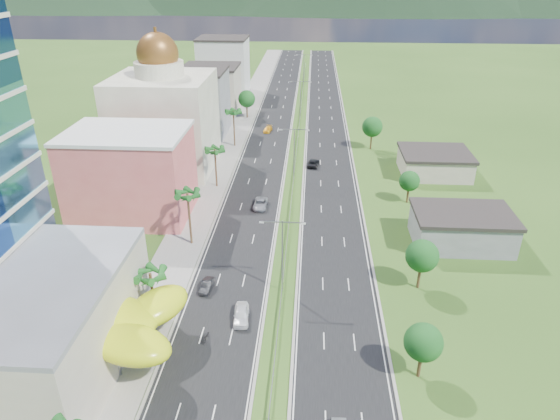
# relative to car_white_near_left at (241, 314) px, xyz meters

# --- Properties ---
(ground) EXTENTS (500.00, 500.00, 0.00)m
(ground) POSITION_rel_car_white_near_left_xyz_m (4.84, -3.33, -0.85)
(ground) COLOR #2D5119
(ground) RESTS_ON ground
(road_left) EXTENTS (11.00, 260.00, 0.04)m
(road_left) POSITION_rel_car_white_near_left_xyz_m (-2.66, 86.67, -0.83)
(road_left) COLOR black
(road_left) RESTS_ON ground
(road_right) EXTENTS (11.00, 260.00, 0.04)m
(road_right) POSITION_rel_car_white_near_left_xyz_m (12.34, 86.67, -0.83)
(road_right) COLOR black
(road_right) RESTS_ON ground
(sidewalk_left) EXTENTS (7.00, 260.00, 0.12)m
(sidewalk_left) POSITION_rel_car_white_near_left_xyz_m (-12.16, 86.67, -0.79)
(sidewalk_left) COLOR gray
(sidewalk_left) RESTS_ON ground
(median_guardrail) EXTENTS (0.10, 216.06, 0.76)m
(median_guardrail) POSITION_rel_car_white_near_left_xyz_m (4.84, 68.66, -0.23)
(median_guardrail) COLOR gray
(median_guardrail) RESTS_ON ground
(streetlight_median_b) EXTENTS (6.04, 0.25, 11.00)m
(streetlight_median_b) POSITION_rel_car_white_near_left_xyz_m (4.84, 6.67, 5.90)
(streetlight_median_b) COLOR gray
(streetlight_median_b) RESTS_ON ground
(streetlight_median_c) EXTENTS (6.04, 0.25, 11.00)m
(streetlight_median_c) POSITION_rel_car_white_near_left_xyz_m (4.84, 46.67, 5.90)
(streetlight_median_c) COLOR gray
(streetlight_median_c) RESTS_ON ground
(streetlight_median_d) EXTENTS (6.04, 0.25, 11.00)m
(streetlight_median_d) POSITION_rel_car_white_near_left_xyz_m (4.84, 91.67, 5.90)
(streetlight_median_d) COLOR gray
(streetlight_median_d) RESTS_ON ground
(streetlight_median_e) EXTENTS (6.04, 0.25, 11.00)m
(streetlight_median_e) POSITION_rel_car_white_near_left_xyz_m (4.84, 136.67, 5.90)
(streetlight_median_e) COLOR gray
(streetlight_median_e) RESTS_ON ground
(lime_canopy) EXTENTS (18.00, 15.00, 7.40)m
(lime_canopy) POSITION_rel_car_white_near_left_xyz_m (-15.16, -7.33, 4.14)
(lime_canopy) COLOR #D0E115
(lime_canopy) RESTS_ON ground
(pink_shophouse) EXTENTS (20.00, 15.00, 15.00)m
(pink_shophouse) POSITION_rel_car_white_near_left_xyz_m (-23.16, 28.67, 6.65)
(pink_shophouse) COLOR #D45658
(pink_shophouse) RESTS_ON ground
(domed_building) EXTENTS (20.00, 20.00, 28.70)m
(domed_building) POSITION_rel_car_white_near_left_xyz_m (-23.16, 51.67, 10.51)
(domed_building) COLOR #BDB79D
(domed_building) RESTS_ON ground
(midrise_grey) EXTENTS (16.00, 15.00, 16.00)m
(midrise_grey) POSITION_rel_car_white_near_left_xyz_m (-22.16, 76.67, 7.15)
(midrise_grey) COLOR slate
(midrise_grey) RESTS_ON ground
(midrise_beige) EXTENTS (16.00, 15.00, 13.00)m
(midrise_beige) POSITION_rel_car_white_near_left_xyz_m (-22.16, 98.67, 5.65)
(midrise_beige) COLOR #B4A594
(midrise_beige) RESTS_ON ground
(midrise_white) EXTENTS (16.00, 15.00, 18.00)m
(midrise_white) POSITION_rel_car_white_near_left_xyz_m (-22.16, 121.67, 8.15)
(midrise_white) COLOR silver
(midrise_white) RESTS_ON ground
(shed_near) EXTENTS (15.00, 10.00, 5.00)m
(shed_near) POSITION_rel_car_white_near_left_xyz_m (32.84, 21.67, 1.65)
(shed_near) COLOR slate
(shed_near) RESTS_ON ground
(shed_far) EXTENTS (14.00, 12.00, 4.40)m
(shed_far) POSITION_rel_car_white_near_left_xyz_m (34.84, 51.67, 1.35)
(shed_far) COLOR #B4A594
(shed_far) RESTS_ON ground
(palm_tree_b) EXTENTS (3.60, 3.60, 8.10)m
(palm_tree_b) POSITION_rel_car_white_near_left_xyz_m (-10.66, -1.33, 6.21)
(palm_tree_b) COLOR #47301C
(palm_tree_b) RESTS_ON ground
(palm_tree_c) EXTENTS (3.60, 3.60, 9.60)m
(palm_tree_c) POSITION_rel_car_white_near_left_xyz_m (-10.66, 18.67, 7.65)
(palm_tree_c) COLOR #47301C
(palm_tree_c) RESTS_ON ground
(palm_tree_d) EXTENTS (3.60, 3.60, 8.60)m
(palm_tree_d) POSITION_rel_car_white_near_left_xyz_m (-10.66, 41.67, 6.70)
(palm_tree_d) COLOR #47301C
(palm_tree_d) RESTS_ON ground
(palm_tree_e) EXTENTS (3.60, 3.60, 9.40)m
(palm_tree_e) POSITION_rel_car_white_near_left_xyz_m (-10.66, 66.67, 7.46)
(palm_tree_e) COLOR #47301C
(palm_tree_e) RESTS_ON ground
(leafy_tree_lfar) EXTENTS (4.90, 4.90, 8.05)m
(leafy_tree_lfar) POSITION_rel_car_white_near_left_xyz_m (-10.66, 91.67, 4.73)
(leafy_tree_lfar) COLOR #47301C
(leafy_tree_lfar) RESTS_ON ground
(leafy_tree_ra) EXTENTS (4.20, 4.20, 6.90)m
(leafy_tree_ra) POSITION_rel_car_white_near_left_xyz_m (20.84, -8.33, 3.93)
(leafy_tree_ra) COLOR #47301C
(leafy_tree_ra) RESTS_ON ground
(leafy_tree_rb) EXTENTS (4.55, 4.55, 7.47)m
(leafy_tree_rb) POSITION_rel_car_white_near_left_xyz_m (23.84, 8.67, 4.33)
(leafy_tree_rb) COLOR #47301C
(leafy_tree_rb) RESTS_ON ground
(leafy_tree_rc) EXTENTS (3.85, 3.85, 6.33)m
(leafy_tree_rc) POSITION_rel_car_white_near_left_xyz_m (26.84, 36.67, 3.53)
(leafy_tree_rc) COLOR #47301C
(leafy_tree_rc) RESTS_ON ground
(leafy_tree_rd) EXTENTS (4.90, 4.90, 8.05)m
(leafy_tree_rd) POSITION_rel_car_white_near_left_xyz_m (22.84, 66.67, 4.73)
(leafy_tree_rd) COLOR #47301C
(leafy_tree_rd) RESTS_ON ground
(mountain_ridge) EXTENTS (860.00, 140.00, 90.00)m
(mountain_ridge) POSITION_rel_car_white_near_left_xyz_m (64.84, 446.67, -0.85)
(mountain_ridge) COLOR black
(mountain_ridge) RESTS_ON ground
(car_white_near_left) EXTENTS (2.29, 4.88, 1.61)m
(car_white_near_left) POSITION_rel_car_white_near_left_xyz_m (0.00, 0.00, 0.00)
(car_white_near_left) COLOR white
(car_white_near_left) RESTS_ON road_left
(car_dark_left) EXTENTS (1.65, 3.95, 1.27)m
(car_dark_left) POSITION_rel_car_white_near_left_xyz_m (-5.67, 6.19, -0.17)
(car_dark_left) COLOR black
(car_dark_left) RESTS_ON road_left
(car_silver_mid_left) EXTENTS (2.52, 5.29, 1.46)m
(car_silver_mid_left) POSITION_rel_car_white_near_left_xyz_m (-0.81, 32.59, -0.08)
(car_silver_mid_left) COLOR #95969C
(car_silver_mid_left) RESTS_ON road_left
(car_yellow_far_left) EXTENTS (2.45, 4.64, 1.28)m
(car_yellow_far_left) POSITION_rel_car_white_near_left_xyz_m (-3.45, 78.75, -0.17)
(car_yellow_far_left) COLOR #F1AD1C
(car_yellow_far_left) RESTS_ON road_left
(car_dark_far_right) EXTENTS (3.04, 5.25, 1.38)m
(car_dark_far_right) POSITION_rel_car_white_near_left_xyz_m (8.91, 54.36, -0.12)
(car_dark_far_right) COLOR black
(car_dark_far_right) RESTS_ON road_right
(motorcycle) EXTENTS (0.74, 2.11, 1.33)m
(motorcycle) POSITION_rel_car_white_near_left_xyz_m (-3.70, -4.11, -0.14)
(motorcycle) COLOR black
(motorcycle) RESTS_ON road_left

